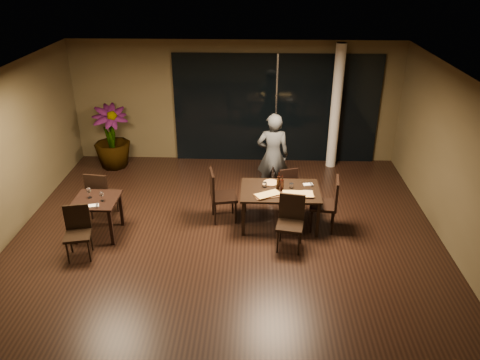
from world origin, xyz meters
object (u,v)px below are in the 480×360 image
Objects in this scene: chair_main_far at (286,184)px; chair_side_far at (100,193)px; chair_main_near at (291,219)px; bottle_b at (282,183)px; main_table at (280,193)px; side_table at (96,205)px; potted_plant at (111,137)px; chair_main_left at (219,193)px; chair_side_near at (78,229)px; diner at (273,156)px; chair_main_right at (329,201)px; bottle_a at (278,182)px; bottle_c at (279,180)px.

chair_side_far is (-3.70, -0.70, 0.08)m from chair_main_far.
chair_main_near is 0.82m from bottle_b.
chair_side_far is at bearing 178.14° from main_table.
chair_side_far reaches higher than main_table.
side_table is 0.52× the size of potted_plant.
chair_main_far is at bearing 99.77° from chair_main_near.
chair_main_left reaches higher than chair_main_far.
chair_side_near is 0.50× the size of diner.
diner is 4.11m from potted_plant.
side_table is at bearing -77.71° from chair_main_right.
bottle_b reaches higher than main_table.
chair_main_left is 3.90× the size of bottle_a.
chair_main_far reaches higher than main_table.
potted_plant reaches higher than chair_main_far.
chair_side_near is 4.19m from diner.
potted_plant is 4.79m from bottle_b.
diner is (-1.03, 1.37, 0.34)m from chair_main_right.
bottle_b is (-0.14, -0.83, 0.42)m from chair_main_far.
chair_side_far is 0.65× the size of potted_plant.
bottle_b is at bearing 62.85° from chair_main_far.
chair_main_right is at bearing -174.85° from chair_side_far.
chair_side_far is (-0.13, 0.61, -0.06)m from side_table.
main_table is 3.44m from side_table.
potted_plant is at bearing 151.19° from chair_main_near.
chair_side_far is 3.43× the size of bottle_b.
potted_plant is at bearing 147.06° from bottle_a.
chair_main_left is (-1.35, -0.70, 0.11)m from chair_main_far.
chair_main_near is at bearing -77.79° from bottle_c.
chair_side_near is (-3.70, -0.42, -0.03)m from chair_main_near.
diner is at bearing 93.40° from bottle_a.
main_table is 1.61× the size of chair_side_near.
chair_main_left is at bearing 176.11° from bottle_a.
chair_side_far is 3.70× the size of bottle_a.
side_table is 2.73× the size of bottle_b.
potted_plant is 5.41× the size of bottle_c.
bottle_b is (3.55, -0.12, 0.34)m from chair_side_far.
side_table is at bearing 27.03° from diner.
chair_main_near is 3.47× the size of bottle_c.
chair_main_far is 0.94m from bottle_b.
chair_main_right is 5.62m from potted_plant.
potted_plant is at bearing 148.26° from bottle_c.
chair_main_near is at bearing 72.37° from chair_main_far.
potted_plant reaches higher than main_table.
bottle_a is 0.09m from bottle_b.
chair_main_right reaches higher than bottle_a.
chair_main_right is (2.09, -0.26, 0.00)m from chair_main_left.
chair_side_far is 3.61m from diner.
chair_main_far reaches higher than side_table.
potted_plant is at bearing 84.74° from chair_side_near.
chair_side_near is at bearing -161.00° from bottle_a.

